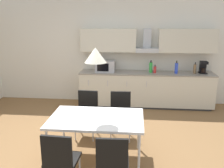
% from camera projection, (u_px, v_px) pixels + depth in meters
% --- Properties ---
extents(ground_plane, '(8.78, 8.14, 0.02)m').
position_uv_depth(ground_plane, '(84.00, 151.00, 4.31)').
color(ground_plane, brown).
extents(wall_back, '(7.03, 0.10, 2.71)m').
position_uv_depth(wall_back, '(103.00, 51.00, 6.61)').
color(wall_back, silver).
rests_on(wall_back, ground_plane).
extents(kitchen_counter, '(3.36, 0.64, 0.88)m').
position_uv_depth(kitchen_counter, '(146.00, 89.00, 6.40)').
color(kitchen_counter, '#333333').
rests_on(kitchen_counter, ground_plane).
extents(backsplash_tile, '(3.34, 0.02, 0.47)m').
position_uv_depth(backsplash_tile, '(146.00, 61.00, 6.51)').
color(backsplash_tile, silver).
rests_on(backsplash_tile, kitchen_counter).
extents(upper_wall_cabinets, '(3.34, 0.40, 0.57)m').
position_uv_depth(upper_wall_cabinets, '(147.00, 41.00, 6.22)').
color(upper_wall_cabinets, beige).
extents(microwave, '(0.48, 0.35, 0.28)m').
position_uv_depth(microwave, '(105.00, 66.00, 6.35)').
color(microwave, '#ADADB2').
rests_on(microwave, kitchen_counter).
extents(coffee_maker, '(0.18, 0.19, 0.30)m').
position_uv_depth(coffee_maker, '(203.00, 67.00, 6.15)').
color(coffee_maker, black).
rests_on(coffee_maker, kitchen_counter).
extents(bottle_green, '(0.08, 0.08, 0.31)m').
position_uv_depth(bottle_green, '(151.00, 67.00, 6.24)').
color(bottle_green, green).
rests_on(bottle_green, kitchen_counter).
extents(bottle_brown, '(0.07, 0.07, 0.27)m').
position_uv_depth(bottle_brown, '(195.00, 69.00, 6.14)').
color(bottle_brown, brown).
rests_on(bottle_brown, kitchen_counter).
extents(bottle_red, '(0.07, 0.07, 0.20)m').
position_uv_depth(bottle_red, '(155.00, 69.00, 6.20)').
color(bottle_red, red).
rests_on(bottle_red, kitchen_counter).
extents(bottle_blue, '(0.08, 0.08, 0.31)m').
position_uv_depth(bottle_blue, '(176.00, 68.00, 6.14)').
color(bottle_blue, blue).
rests_on(bottle_blue, kitchen_counter).
extents(dining_table, '(1.44, 0.94, 0.73)m').
position_uv_depth(dining_table, '(97.00, 120.00, 3.85)').
color(dining_table, white).
rests_on(dining_table, ground_plane).
extents(chair_far_right, '(0.42, 0.42, 0.87)m').
position_uv_depth(chair_far_right, '(120.00, 110.00, 4.68)').
color(chair_far_right, black).
rests_on(chair_far_right, ground_plane).
extents(chair_near_right, '(0.42, 0.42, 0.87)m').
position_uv_depth(chair_near_right, '(112.00, 160.00, 3.04)').
color(chair_near_right, black).
rests_on(chair_near_right, ground_plane).
extents(chair_near_left, '(0.42, 0.42, 0.87)m').
position_uv_depth(chair_near_left, '(60.00, 157.00, 3.10)').
color(chair_near_left, black).
rests_on(chair_near_left, ground_plane).
extents(chair_far_left, '(0.42, 0.42, 0.87)m').
position_uv_depth(chair_far_left, '(87.00, 109.00, 4.74)').
color(chair_far_left, black).
rests_on(chair_far_left, ground_plane).
extents(pendant_lamp, '(0.32, 0.32, 0.22)m').
position_uv_depth(pendant_lamp, '(95.00, 55.00, 3.59)').
color(pendant_lamp, silver).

